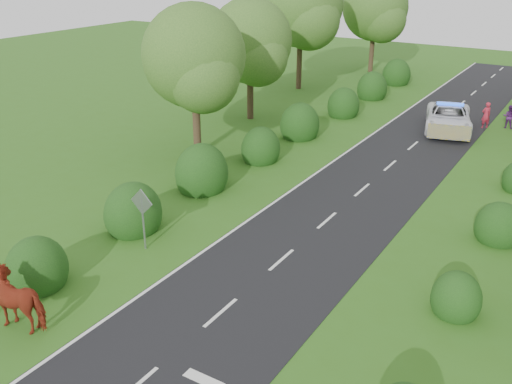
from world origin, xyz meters
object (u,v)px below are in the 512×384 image
Objects in this scene: road_sign at (142,210)px; pedestrian_purple at (509,117)px; police_van at (448,118)px; cow at (24,302)px; pedestrian_red at (486,115)px.

pedestrian_purple is at bearing 69.96° from road_sign.
police_van is 4.25× the size of pedestrian_purple.
cow is (0.14, -5.62, -0.86)m from road_sign.
road_sign is 1.13× the size of cow.
road_sign is 1.47× the size of pedestrian_red.
police_van is at bearing 75.25° from road_sign.
road_sign reaches higher than pedestrian_purple.
cow is 31.85m from pedestrian_purple.
cow is at bearing 32.53° from pedestrian_red.
cow is 1.46× the size of pedestrian_purple.
pedestrian_purple is (9.10, 24.95, -0.89)m from road_sign.
cow is at bearing -88.54° from road_sign.
road_sign reaches higher than pedestrian_red.
pedestrian_purple is at bearing 149.55° from cow.
police_van is at bearing 40.22° from pedestrian_purple.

